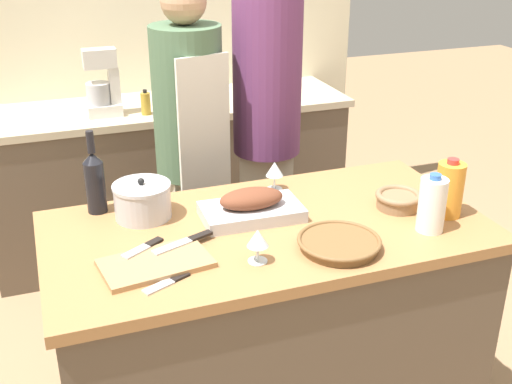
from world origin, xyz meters
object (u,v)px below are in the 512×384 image
Objects in this scene: roasting_pan at (251,207)px; wine_glass_right at (258,239)px; cutting_board at (156,263)px; knife_paring at (144,247)px; wine_bottle_green at (95,181)px; stand_mixer at (103,88)px; mixing_bowl at (398,199)px; person_cook_guest at (267,122)px; knife_chef at (185,241)px; knife_bread at (168,282)px; condiment_bottle_tall at (287,79)px; juice_jug at (449,189)px; condiment_bottle_short at (146,103)px; milk_jug at (432,205)px; person_cook_aproned at (190,147)px; wine_glass_left at (275,170)px; stock_pot at (143,201)px; wicker_basket at (339,243)px.

roasting_pan is 0.31m from wine_glass_right.
knife_paring reaches higher than cutting_board.
wine_bottle_green is 1.24m from stand_mixer.
mixing_bowl is 0.65m from wine_glass_right.
knife_paring is 0.08× the size of person_cook_guest.
knife_bread is at bearing -117.27° from knife_chef.
condiment_bottle_tall is 0.91m from person_cook_guest.
juice_jug reaches higher than condiment_bottle_short.
knife_chef is (0.23, -0.37, -0.10)m from wine_bottle_green.
cutting_board is 1.72× the size of milk_jug.
juice_jug is at bearing -66.23° from person_cook_aproned.
wine_glass_left is 1.47m from condiment_bottle_tall.
stock_pot is at bearing 85.31° from cutting_board.
wine_glass_left is (0.68, -0.04, -0.04)m from wine_bottle_green.
milk_jug reaches higher than knife_chef.
milk_jug is at bearing -73.40° from person_cook_aproned.
condiment_bottle_short is at bearing -16.94° from stand_mixer.
wine_glass_left is at bearing -76.94° from condiment_bottle_short.
juice_jug is 0.15m from milk_jug.
knife_paring is at bearing -163.24° from roasting_pan.
wine_glass_left is at bearing -114.11° from condiment_bottle_tall.
wine_bottle_green reaches higher than mixing_bowl.
stand_mixer is at bearing 111.20° from wine_glass_left.
roasting_pan is at bearing -99.90° from person_cook_aproned.
mixing_bowl is 0.88m from person_cook_guest.
stand_mixer reaches higher than roasting_pan.
mixing_bowl is 1.51× the size of wine_glass_right.
roasting_pan is 1.40m from condiment_bottle_short.
wicker_basket is 0.15× the size of person_cook_guest.
mixing_bowl is (0.53, -0.10, -0.01)m from roasting_pan.
condiment_bottle_tall is at bearing 32.67° from person_cook_aproned.
juice_jug is at bearing -17.87° from roasting_pan.
roasting_pan is 0.27m from wine_glass_left.
knife_chef is at bearing -103.90° from person_cook_guest.
milk_jug is 1.96m from stand_mixer.
cutting_board is at bearing -173.18° from mixing_bowl.
condiment_bottle_tall is at bearing 56.69° from cutting_board.
condiment_bottle_short is (0.26, 1.72, 0.04)m from knife_bread.
milk_jug reaches higher than mixing_bowl.
wine_glass_left is 0.32× the size of stand_mixer.
juice_jug is 0.12× the size of person_cook_guest.
stock_pot is 1.38× the size of knife_paring.
stock_pot is 0.99× the size of milk_jug.
knife_bread is (-1.04, -0.11, -0.10)m from juice_jug.
juice_jug is at bearing 6.19° from wine_glass_right.
wine_bottle_green reaches higher than wine_glass_left.
milk_jug is at bearing 0.17° from wine_glass_right.
wine_bottle_green is 0.68m from wine_glass_right.
knife_bread is 0.09× the size of person_cook_guest.
juice_jug is at bearing -0.02° from cutting_board.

